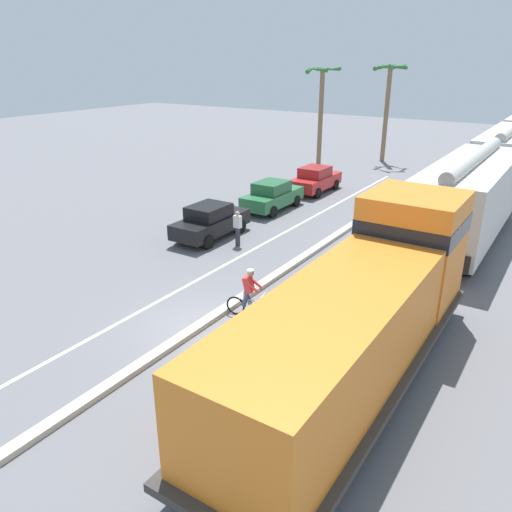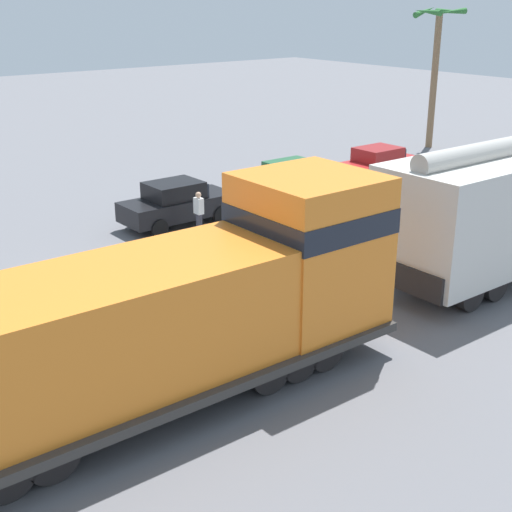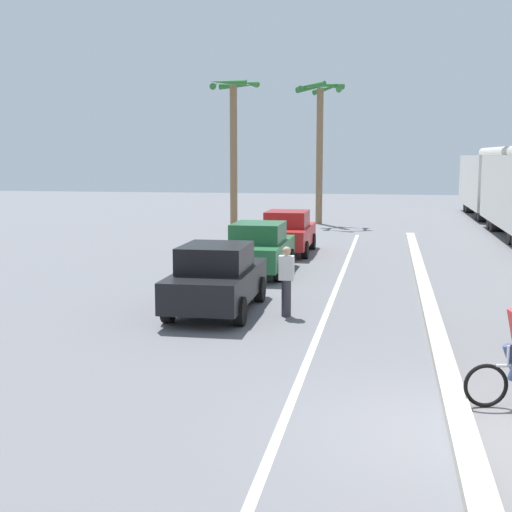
{
  "view_description": "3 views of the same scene",
  "coord_description": "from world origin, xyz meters",
  "views": [
    {
      "loc": [
        9.09,
        -10.79,
        8.02
      ],
      "look_at": [
        0.17,
        2.82,
        1.5
      ],
      "focal_mm": 35.0,
      "sensor_mm": 36.0,
      "label": 1
    },
    {
      "loc": [
        16.47,
        -6.3,
        7.89
      ],
      "look_at": [
        3.52,
        3.78,
        1.89
      ],
      "focal_mm": 50.0,
      "sensor_mm": 36.0,
      "label": 2
    },
    {
      "loc": [
        -1.04,
        -9.35,
        3.67
      ],
      "look_at": [
        -4.38,
        8.65,
        1.09
      ],
      "focal_mm": 50.0,
      "sensor_mm": 36.0,
      "label": 3
    }
  ],
  "objects": [
    {
      "name": "locomotive",
      "position": [
        5.16,
        0.47,
        1.8
      ],
      "size": [
        3.1,
        11.61,
        4.2
      ],
      "color": "orange",
      "rests_on": "ground"
    },
    {
      "name": "palm_tree_near",
      "position": [
        -8.62,
        25.37,
        5.14
      ],
      "size": [
        2.35,
        2.19,
        7.48
      ],
      "color": "#846647",
      "rests_on": "ground"
    },
    {
      "name": "cyclist",
      "position": [
        0.94,
        1.27,
        0.82
      ],
      "size": [
        1.69,
        0.54,
        1.71
      ],
      "color": "black",
      "rests_on": "ground"
    },
    {
      "name": "parked_car_green",
      "position": [
        -4.96,
        12.32,
        0.82
      ],
      "size": [
        1.85,
        4.21,
        1.62
      ],
      "color": "#286B3D",
      "rests_on": "ground"
    },
    {
      "name": "ground_plane",
      "position": [
        0.0,
        0.0,
        0.0
      ],
      "size": [
        120.0,
        120.0,
        0.0
      ],
      "primitive_type": "plane",
      "color": "slate"
    },
    {
      "name": "pedestrian_by_cars",
      "position": [
        -3.29,
        6.59,
        0.85
      ],
      "size": [
        0.34,
        0.22,
        1.62
      ],
      "color": "#33333D",
      "rests_on": "ground"
    },
    {
      "name": "parked_car_red",
      "position": [
        -4.74,
        17.18,
        0.82
      ],
      "size": [
        1.84,
        4.2,
        1.62
      ],
      "color": "red",
      "rests_on": "ground"
    },
    {
      "name": "parked_car_black",
      "position": [
        -4.97,
        6.77,
        0.82
      ],
      "size": [
        1.87,
        4.22,
        1.62
      ],
      "color": "black",
      "rests_on": "ground"
    },
    {
      "name": "lane_stripe",
      "position": [
        -2.4,
        6.0,
        0.0
      ],
      "size": [
        0.14,
        36.0,
        0.01
      ],
      "primitive_type": "cube",
      "color": "silver",
      "rests_on": "ground"
    },
    {
      "name": "median_curb",
      "position": [
        0.0,
        6.0,
        0.08
      ],
      "size": [
        0.36,
        36.0,
        0.16
      ],
      "primitive_type": "cube",
      "color": "#B2AD9E",
      "rests_on": "ground"
    }
  ]
}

